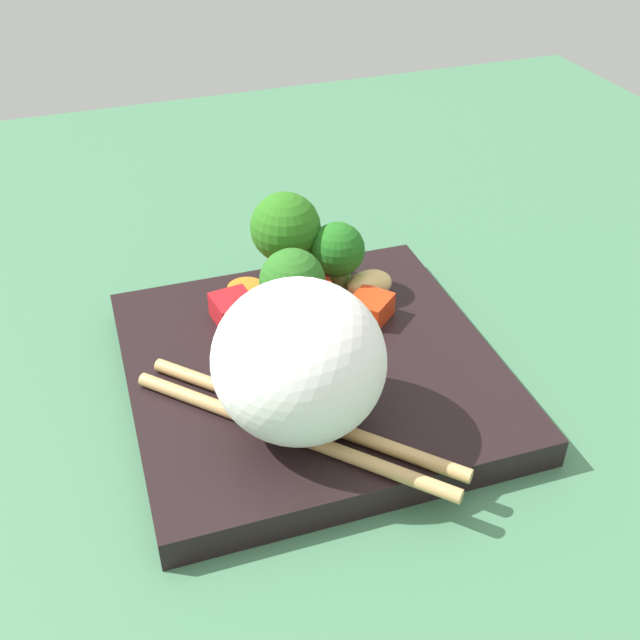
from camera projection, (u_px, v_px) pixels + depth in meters
ground_plane at (312, 395)px, 51.20cm from camera, size 110.00×110.00×2.00cm
square_plate at (312, 371)px, 50.03cm from camera, size 23.63×23.63×1.98cm
rice_mound at (299, 361)px, 42.11cm from camera, size 12.91×12.94×9.07cm
broccoli_floret_0 at (338, 252)px, 54.07cm from camera, size 3.88×3.88×5.44cm
broccoli_floret_1 at (285, 229)px, 53.97cm from camera, size 4.98×4.98×7.18cm
broccoli_floret_2 at (293, 283)px, 50.36cm from camera, size 4.36×4.36×5.80cm
carrot_slice_0 at (353, 329)px, 51.54cm from camera, size 2.88×2.88×0.64cm
carrot_slice_1 at (246, 289)px, 55.68cm from camera, size 2.71×2.71×0.41cm
carrot_slice_2 at (327, 350)px, 49.71cm from camera, size 3.21×3.21×0.71cm
pepper_chunk_0 at (277, 291)px, 53.83cm from camera, size 2.21×2.47×2.27cm
pepper_chunk_1 at (314, 296)px, 53.42cm from camera, size 2.76×2.91×2.09cm
pepper_chunk_2 at (281, 340)px, 49.76cm from camera, size 2.89×2.78×1.69cm
pepper_chunk_3 at (370, 307)px, 52.74cm from camera, size 3.63×3.61×1.64cm
pepper_chunk_4 at (233, 309)px, 52.47cm from camera, size 2.97×3.09×1.78cm
chicken_piece_1 at (254, 326)px, 50.61cm from camera, size 3.97×3.97×2.12cm
chicken_piece_2 at (369, 285)px, 54.74cm from camera, size 3.74×2.90×1.96cm
chopstick_pair at (295, 424)px, 44.01cm from camera, size 15.75×16.52×0.82cm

